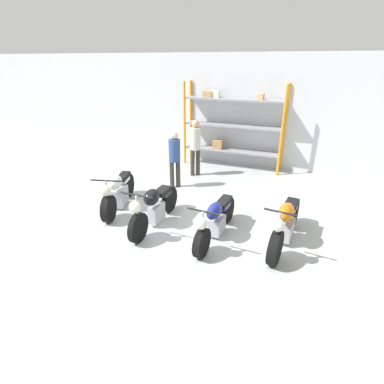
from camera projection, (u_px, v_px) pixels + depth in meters
name	position (u px, v px, depth m)	size (l,w,h in m)	color
ground_plane	(185.00, 228.00, 6.56)	(30.00, 30.00, 0.00)	#B2B7B7
back_wall	(242.00, 112.00, 9.90)	(30.00, 0.08, 3.60)	silver
shelving_rack	(231.00, 124.00, 9.83)	(3.30, 0.63, 2.74)	orange
motorcycle_white	(118.00, 192.00, 7.29)	(0.85, 1.98, 0.99)	black
motorcycle_black	(154.00, 207.00, 6.47)	(0.69, 2.05, 1.02)	black
motorcycle_blue	(216.00, 220.00, 6.05)	(0.62, 2.03, 0.93)	black
motorcycle_orange	(285.00, 224.00, 5.83)	(0.57, 2.15, 1.03)	black
person_browsing	(195.00, 143.00, 9.16)	(0.45, 0.45, 1.74)	#38332D
person_near_rack	(175.00, 156.00, 8.31)	(0.45, 0.45, 1.60)	#38332D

